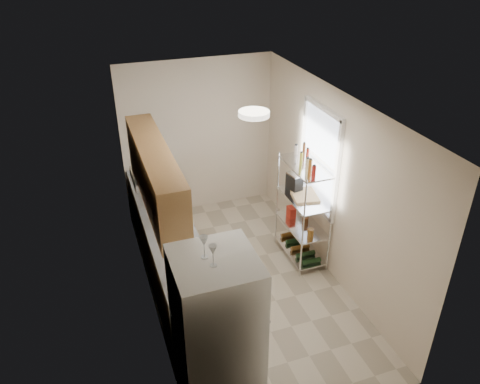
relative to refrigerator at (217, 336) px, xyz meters
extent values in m
cube|color=#C1B49C|center=(0.87, 1.66, -0.92)|extent=(2.50, 4.40, 0.01)
cube|color=white|center=(0.87, 1.66, 1.69)|extent=(2.50, 4.40, 0.01)
cube|color=beige|center=(0.87, 3.86, 0.39)|extent=(2.50, 0.01, 2.60)
cube|color=beige|center=(0.87, -0.55, 0.39)|extent=(2.50, 0.01, 2.60)
cube|color=beige|center=(-0.38, 1.66, 0.39)|extent=(0.01, 4.40, 2.60)
cube|color=beige|center=(2.12, 1.66, 0.39)|extent=(0.01, 4.40, 2.60)
cube|color=#A67B46|center=(-0.05, 2.10, -0.48)|extent=(0.60, 3.48, 0.86)
cube|color=gray|center=(-0.03, 2.10, -0.03)|extent=(0.63, 3.51, 0.04)
cube|color=#B7BABC|center=(-0.07, 0.96, -0.04)|extent=(0.52, 0.44, 0.04)
cube|color=#B7BABC|center=(0.23, 3.46, -0.45)|extent=(0.01, 0.55, 0.72)
cube|color=#A67B46|center=(-0.18, 1.76, 0.90)|extent=(0.33, 2.20, 0.72)
cube|color=#B7BABC|center=(-0.13, 2.56, 0.48)|extent=(0.50, 0.60, 0.12)
cube|color=white|center=(2.10, 2.01, 0.64)|extent=(0.06, 1.00, 1.46)
cube|color=silver|center=(1.88, 1.96, -0.81)|extent=(0.45, 0.90, 0.02)
cube|color=silver|center=(1.88, 1.96, -0.36)|extent=(0.45, 0.90, 0.02)
cube|color=silver|center=(1.88, 1.96, 0.09)|extent=(0.45, 0.90, 0.02)
cube|color=silver|center=(1.88, 1.96, 0.59)|extent=(0.45, 0.90, 0.02)
cylinder|color=silver|center=(1.66, 1.52, -0.14)|extent=(0.02, 0.02, 1.55)
cylinder|color=silver|center=(1.66, 2.39, -0.14)|extent=(0.02, 0.02, 1.55)
cylinder|color=silver|center=(2.09, 1.52, -0.14)|extent=(0.02, 0.02, 1.55)
cylinder|color=silver|center=(2.09, 2.39, -0.14)|extent=(0.02, 0.02, 1.55)
cylinder|color=white|center=(0.87, 1.36, 1.66)|extent=(0.34, 0.34, 0.05)
cube|color=silver|center=(0.00, 0.00, 0.00)|extent=(0.75, 0.75, 1.82)
cylinder|color=white|center=(-0.04, 2.17, 0.08)|extent=(0.24, 0.24, 0.19)
cylinder|color=black|center=(-0.07, 2.65, 0.01)|extent=(0.29, 0.29, 0.04)
cylinder|color=black|center=(-0.09, 2.92, 0.01)|extent=(0.31, 0.31, 0.05)
cube|color=tan|center=(1.90, 1.99, 0.11)|extent=(0.41, 0.49, 0.03)
cube|color=black|center=(1.83, 2.19, 0.23)|extent=(0.19, 0.25, 0.27)
cube|color=#AF2415|center=(1.81, 2.20, -0.27)|extent=(0.10, 0.14, 0.16)
camera|label=1|loc=(-0.86, -3.09, 3.38)|focal=35.00mm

